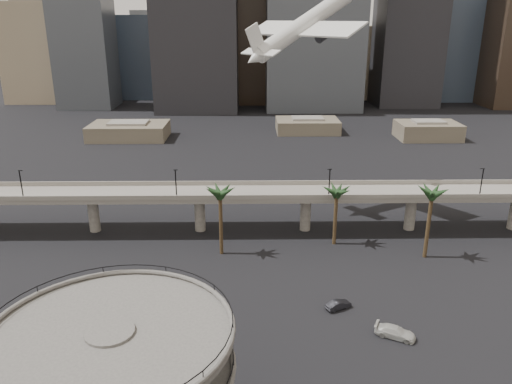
{
  "coord_description": "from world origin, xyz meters",
  "views": [
    {
      "loc": [
        -0.64,
        -41.43,
        42.21
      ],
      "look_at": [
        0.31,
        28.0,
        17.9
      ],
      "focal_mm": 35.0,
      "sensor_mm": 36.0,
      "label": 1
    }
  ],
  "objects_px": {
    "car_b": "(338,305)",
    "car_c": "(395,332)",
    "car_a": "(213,317)",
    "overpass": "(253,197)",
    "airborne_jet": "(305,25)"
  },
  "relations": [
    {
      "from": "overpass",
      "to": "airborne_jet",
      "type": "distance_m",
      "value": 39.85
    },
    {
      "from": "airborne_jet",
      "to": "car_a",
      "type": "relative_size",
      "value": 6.98
    },
    {
      "from": "overpass",
      "to": "car_b",
      "type": "relative_size",
      "value": 31.41
    },
    {
      "from": "car_c",
      "to": "car_b",
      "type": "bearing_deg",
      "value": 68.71
    },
    {
      "from": "overpass",
      "to": "car_a",
      "type": "relative_size",
      "value": 31.95
    },
    {
      "from": "car_a",
      "to": "car_c",
      "type": "distance_m",
      "value": 26.0
    },
    {
      "from": "overpass",
      "to": "car_a",
      "type": "xyz_separation_m",
      "value": [
        -6.05,
        -33.32,
        -6.65
      ]
    },
    {
      "from": "car_b",
      "to": "car_c",
      "type": "xyz_separation_m",
      "value": [
        6.71,
        -7.32,
        0.13
      ]
    },
    {
      "from": "overpass",
      "to": "car_c",
      "type": "bearing_deg",
      "value": -62.47
    },
    {
      "from": "car_b",
      "to": "airborne_jet",
      "type": "bearing_deg",
      "value": -25.7
    },
    {
      "from": "airborne_jet",
      "to": "car_a",
      "type": "bearing_deg",
      "value": -147.68
    },
    {
      "from": "car_b",
      "to": "car_c",
      "type": "distance_m",
      "value": 9.94
    },
    {
      "from": "overpass",
      "to": "car_a",
      "type": "bearing_deg",
      "value": -100.29
    },
    {
      "from": "car_a",
      "to": "car_b",
      "type": "xyz_separation_m",
      "value": [
        18.93,
        3.04,
        -0.01
      ]
    },
    {
      "from": "overpass",
      "to": "car_c",
      "type": "height_order",
      "value": "overpass"
    }
  ]
}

